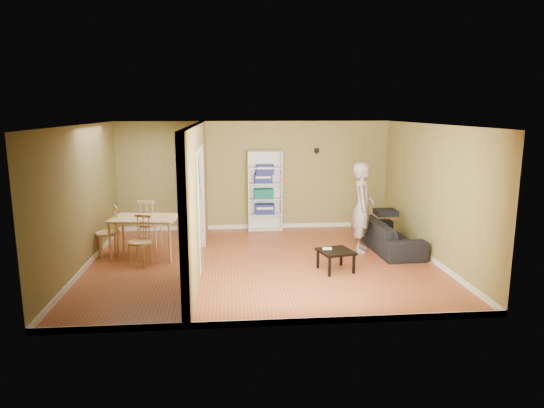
{
  "coord_description": "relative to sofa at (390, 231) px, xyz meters",
  "views": [
    {
      "loc": [
        -0.6,
        -8.81,
        2.87
      ],
      "look_at": [
        0.2,
        0.2,
        1.1
      ],
      "focal_mm": 32.0,
      "sensor_mm": 36.0,
      "label": 1
    }
  ],
  "objects": [
    {
      "name": "coffee_table",
      "position": [
        -1.42,
        -1.27,
        -0.07
      ],
      "size": [
        0.57,
        0.57,
        0.38
      ],
      "rotation": [
        0.0,
        0.0,
        0.26
      ],
      "color": "black",
      "rests_on": "ground"
    },
    {
      "name": "partition",
      "position": [
        -3.9,
        -0.7,
        0.91
      ],
      "size": [
        0.22,
        5.5,
        2.6
      ],
      "primitive_type": null,
      "color": "olive",
      "rests_on": "ground"
    },
    {
      "name": "chair_far",
      "position": [
        -4.98,
        0.61,
        0.13
      ],
      "size": [
        0.56,
        0.56,
        1.04
      ],
      "primitive_type": null,
      "rotation": [
        0.0,
        0.0,
        2.94
      ],
      "color": "tan",
      "rests_on": "ground"
    },
    {
      "name": "paper_box_navy_a",
      "position": [
        -2.47,
        1.85,
        0.13
      ],
      "size": [
        0.46,
        0.3,
        0.24
      ],
      "primitive_type": "cube",
      "color": "navy",
      "rests_on": "bookshelf"
    },
    {
      "name": "paper_box_teal",
      "position": [
        -2.49,
        1.85,
        0.51
      ],
      "size": [
        0.45,
        0.3,
        0.23
      ],
      "primitive_type": "cube",
      "color": "teal",
      "rests_on": "bookshelf"
    },
    {
      "name": "dining_table",
      "position": [
        -4.97,
        -0.05,
        0.32
      ],
      "size": [
        1.26,
        0.84,
        0.79
      ],
      "rotation": [
        0.0,
        0.0,
        -0.13
      ],
      "color": "#E6A77E",
      "rests_on": "ground"
    },
    {
      "name": "chair_near",
      "position": [
        -4.99,
        -0.6,
        0.07
      ],
      "size": [
        0.54,
        0.54,
        0.93
      ],
      "primitive_type": null,
      "rotation": [
        0.0,
        0.0,
        -0.33
      ],
      "color": "tan",
      "rests_on": "ground"
    },
    {
      "name": "bookshelf",
      "position": [
        -2.46,
        1.9,
        0.57
      ],
      "size": [
        0.81,
        0.35,
        1.92
      ],
      "color": "white",
      "rests_on": "ground"
    },
    {
      "name": "paper_box_navy_c",
      "position": [
        -2.46,
        1.85,
        1.09
      ],
      "size": [
        0.42,
        0.27,
        0.21
      ],
      "primitive_type": "cube",
      "color": "navy",
      "rests_on": "bookshelf"
    },
    {
      "name": "chair_left",
      "position": [
        -5.71,
        0.01,
        0.11
      ],
      "size": [
        0.6,
        0.6,
        1.0
      ],
      "primitive_type": null,
      "rotation": [
        0.0,
        0.0,
        -1.17
      ],
      "color": "#D1BC80",
      "rests_on": "ground"
    },
    {
      "name": "room_shell",
      "position": [
        -2.7,
        -0.7,
        0.91
      ],
      "size": [
        6.5,
        6.5,
        6.5
      ],
      "color": "#A15431",
      "rests_on": "ground"
    },
    {
      "name": "person",
      "position": [
        -0.62,
        -0.09,
        0.69
      ],
      "size": [
        0.93,
        0.82,
        2.16
      ],
      "primitive_type": "imported",
      "rotation": [
        0.0,
        0.0,
        1.27
      ],
      "color": "slate",
      "rests_on": "ground"
    },
    {
      "name": "game_controller",
      "position": [
        -1.56,
        -1.19,
        0.01
      ],
      "size": [
        0.16,
        0.04,
        0.03
      ],
      "primitive_type": "cube",
      "color": "white",
      "rests_on": "coffee_table"
    },
    {
      "name": "sofa",
      "position": [
        0.0,
        0.0,
        0.0
      ],
      "size": [
        2.08,
        0.96,
        0.78
      ],
      "primitive_type": "imported",
      "rotation": [
        0.0,
        0.0,
        1.61
      ],
      "color": "black",
      "rests_on": "ground"
    },
    {
      "name": "paper_box_navy_b",
      "position": [
        -2.5,
        1.85,
        0.87
      ],
      "size": [
        0.42,
        0.27,
        0.21
      ],
      "primitive_type": "cube",
      "color": "#1D2F4E",
      "rests_on": "bookshelf"
    },
    {
      "name": "wall_speaker",
      "position": [
        -1.2,
        1.99,
        1.51
      ],
      "size": [
        0.1,
        0.1,
        0.1
      ],
      "primitive_type": "cube",
      "color": "black",
      "rests_on": "room_shell"
    }
  ]
}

